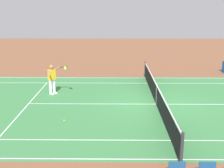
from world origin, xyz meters
TOP-DOWN VIEW (x-y plane):
  - ground_plane at (0.00, 0.00)m, footprint 60.00×60.00m
  - court_slab at (0.00, 0.00)m, footprint 24.20×11.40m
  - court_line_markings at (0.00, 0.00)m, footprint 23.85×11.05m
  - tennis_net at (0.00, 0.00)m, footprint 0.10×11.70m
  - tennis_player_near at (5.51, -1.70)m, footprint 1.15×0.75m
  - tennis_ball at (4.22, 2.30)m, footprint 0.07×0.07m

SIDE VIEW (x-z plane):
  - ground_plane at x=0.00m, z-range 0.00..0.00m
  - court_slab at x=0.00m, z-range 0.00..0.00m
  - court_line_markings at x=0.00m, z-range 0.00..0.01m
  - tennis_ball at x=4.22m, z-range 0.00..0.07m
  - tennis_net at x=0.00m, z-range -0.05..1.03m
  - tennis_player_near at x=5.51m, z-range 0.08..1.78m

